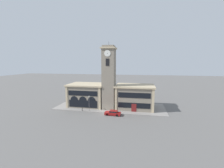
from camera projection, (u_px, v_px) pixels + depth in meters
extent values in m
plane|color=#605E5B|center=(106.00, 113.00, 45.51)|extent=(300.00, 300.00, 0.00)
cube|color=gray|center=(110.00, 106.00, 52.08)|extent=(36.77, 13.53, 0.15)
cube|color=gray|center=(109.00, 80.00, 48.50)|extent=(3.96, 3.96, 19.49)
cube|color=tan|center=(109.00, 48.00, 47.10)|extent=(4.66, 4.66, 0.45)
cube|color=gray|center=(109.00, 47.00, 47.03)|extent=(3.64, 3.64, 0.60)
cylinder|color=#4C4C51|center=(109.00, 44.00, 46.90)|extent=(0.10, 0.10, 1.20)
cylinder|color=silver|center=(107.00, 53.00, 45.37)|extent=(1.96, 0.10, 1.96)
cylinder|color=black|center=(107.00, 53.00, 45.30)|extent=(0.16, 0.04, 0.16)
cylinder|color=silver|center=(103.00, 54.00, 47.72)|extent=(0.10, 1.96, 1.96)
cylinder|color=black|center=(102.00, 54.00, 47.73)|extent=(0.04, 0.16, 0.16)
cube|color=black|center=(107.00, 62.00, 45.75)|extent=(1.11, 0.10, 2.20)
cube|color=gray|center=(88.00, 95.00, 53.36)|extent=(12.11, 9.03, 7.36)
cube|color=tan|center=(87.00, 84.00, 52.82)|extent=(12.81, 9.73, 0.45)
cube|color=tan|center=(67.00, 97.00, 49.98)|extent=(0.70, 0.16, 7.36)
cube|color=tan|center=(100.00, 99.00, 47.85)|extent=(0.70, 0.16, 7.36)
cube|color=black|center=(83.00, 93.00, 48.71)|extent=(9.93, 0.10, 1.62)
cube|color=black|center=(83.00, 104.00, 49.20)|extent=(9.68, 0.10, 2.36)
cylinder|color=black|center=(74.00, 100.00, 49.59)|extent=(2.59, 0.06, 2.59)
cylinder|color=black|center=(83.00, 100.00, 49.03)|extent=(2.59, 0.06, 2.59)
cylinder|color=black|center=(92.00, 101.00, 48.46)|extent=(2.59, 0.06, 2.59)
cube|color=gray|center=(135.00, 97.00, 50.26)|extent=(12.06, 9.03, 7.36)
cube|color=tan|center=(135.00, 86.00, 49.72)|extent=(12.76, 9.73, 0.45)
cube|color=tan|center=(116.00, 100.00, 46.87)|extent=(0.70, 0.16, 7.36)
cube|color=tan|center=(153.00, 101.00, 44.75)|extent=(0.70, 0.16, 7.36)
cube|color=black|center=(134.00, 95.00, 45.61)|extent=(9.89, 0.10, 1.62)
cube|color=maroon|center=(134.00, 108.00, 46.15)|extent=(1.50, 0.12, 2.65)
cube|color=black|center=(134.00, 105.00, 46.05)|extent=(9.89, 0.10, 1.65)
cube|color=maroon|center=(113.00, 113.00, 43.58)|extent=(4.72, 2.03, 0.73)
cube|color=maroon|center=(113.00, 111.00, 43.45)|extent=(2.30, 1.74, 0.49)
cube|color=black|center=(113.00, 111.00, 43.45)|extent=(2.21, 1.77, 0.37)
cylinder|color=black|center=(107.00, 115.00, 43.17)|extent=(0.71, 0.25, 0.70)
cylinder|color=black|center=(109.00, 113.00, 44.71)|extent=(0.71, 0.25, 0.70)
cylinder|color=black|center=(117.00, 115.00, 42.50)|extent=(0.71, 0.25, 0.70)
cylinder|color=black|center=(118.00, 114.00, 44.04)|extent=(0.71, 0.25, 0.70)
cylinder|color=#4C4C51|center=(89.00, 104.00, 46.77)|extent=(0.12, 0.12, 4.51)
sphere|color=silver|center=(89.00, 96.00, 46.43)|extent=(0.36, 0.36, 0.36)
cylinder|color=black|center=(82.00, 109.00, 47.10)|extent=(0.18, 0.18, 0.90)
sphere|color=black|center=(82.00, 108.00, 47.02)|extent=(0.16, 0.16, 0.16)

